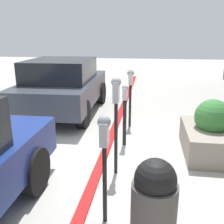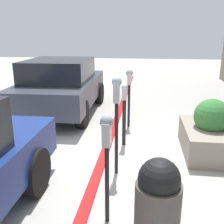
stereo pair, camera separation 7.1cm
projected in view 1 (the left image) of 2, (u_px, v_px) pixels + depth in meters
The scene contains 9 objects.
ground_plane at pixel (108, 157), 4.94m from camera, with size 40.00×40.00×0.00m, color #ADAAA3.
curb_strip at pixel (104, 156), 4.94m from camera, with size 19.00×0.16×0.04m.
parking_meter_nearest at pixel (104, 144), 2.98m from camera, with size 0.18×0.15×1.38m.
parking_meter_second at pixel (116, 105), 4.05m from camera, with size 0.18×0.15×1.62m.
parking_meter_middle at pixel (125, 108), 5.27m from camera, with size 0.15×0.12×1.27m.
parking_meter_fourth at pixel (130, 85), 6.29m from camera, with size 0.20×0.17×1.42m.
planter_box at pixel (211, 134), 5.01m from camera, with size 1.51×0.99×1.07m.
parked_car_middle at pixel (63, 85), 7.49m from camera, with size 3.90×2.02×1.55m.
trash_bin at pixel (153, 213), 2.52m from camera, with size 0.45×0.45×1.15m.
Camera 1 is at (-4.42, -0.72, 2.25)m, focal length 42.00 mm.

